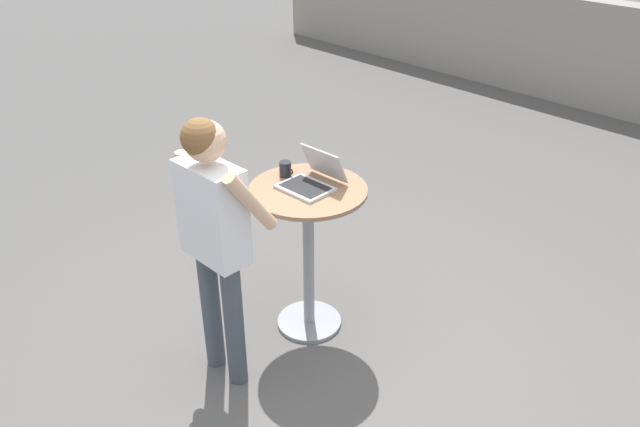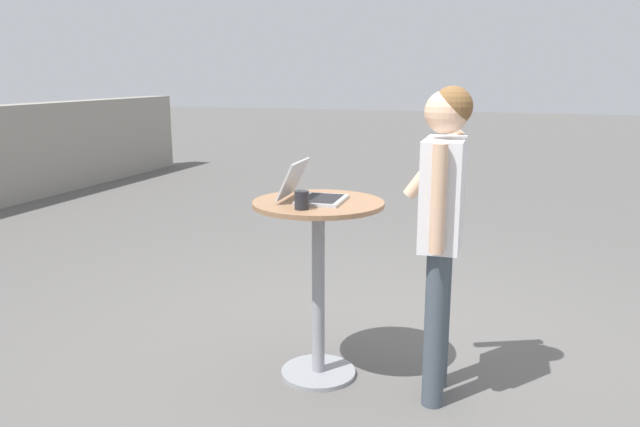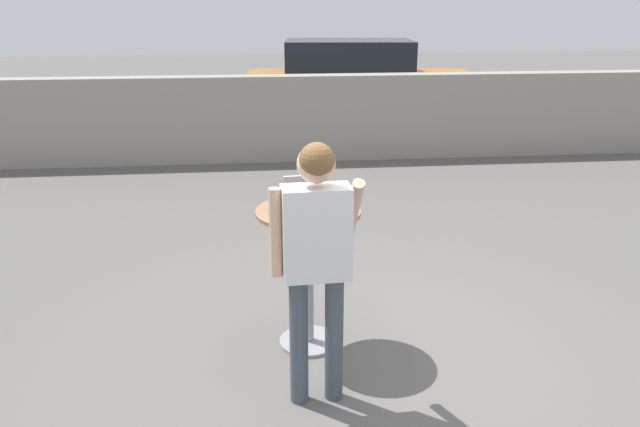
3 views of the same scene
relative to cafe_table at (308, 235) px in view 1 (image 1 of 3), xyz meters
The scene contains 5 objects.
ground_plane 0.80m from the cafe_table, 31.92° to the right, with size 50.00×50.00×0.00m, color #5B5956.
cafe_table is the anchor object (origin of this frame).
laptop 0.37m from the cafe_table, 95.21° to the left, with size 0.32×0.34×0.21m.
coffee_mug 0.42m from the cafe_table, behind, with size 0.11×0.07×0.09m.
standing_person 0.73m from the cafe_table, 91.11° to the right, with size 0.53×0.36×1.60m.
Camera 1 is at (2.03, -1.93, 2.65)m, focal length 35.00 mm.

